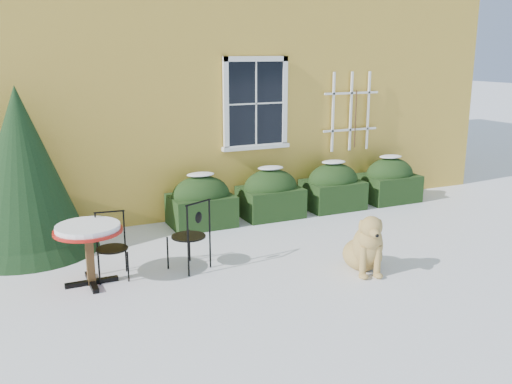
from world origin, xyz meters
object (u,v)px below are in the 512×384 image
bistro_table (88,235)px  dog (366,248)px  evergreen_shrub (24,186)px  patio_chair_far (112,246)px  patio_chair_near (191,235)px

bistro_table → dog: dog is taller
evergreen_shrub → patio_chair_far: size_ratio=2.82×
evergreen_shrub → bistro_table: 1.82m
patio_chair_far → dog: 3.34m
patio_chair_near → dog: patio_chair_near is taller
patio_chair_far → dog: bearing=-13.8°
bistro_table → patio_chair_near: size_ratio=0.87×
evergreen_shrub → patio_chair_far: bearing=-59.4°
evergreen_shrub → patio_chair_near: bearing=-41.6°
bistro_table → dog: 3.59m
evergreen_shrub → patio_chair_near: 2.64m
patio_chair_near → dog: 2.34m
evergreen_shrub → patio_chair_far: (0.92, -1.55, -0.55)m
bistro_table → patio_chair_far: bearing=23.5°
patio_chair_far → patio_chair_near: bearing=-1.4°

